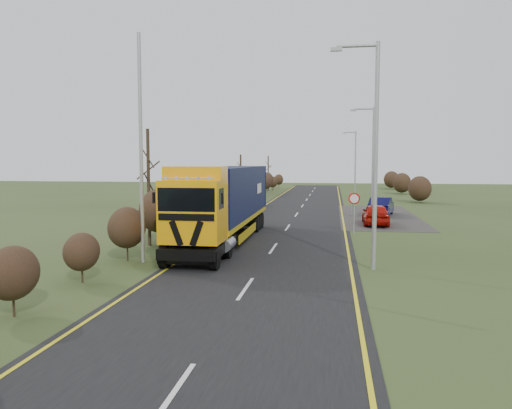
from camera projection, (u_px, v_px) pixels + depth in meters
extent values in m
plane|color=#2F411C|center=(262.00, 265.00, 21.11)|extent=(160.00, 160.00, 0.00)
cube|color=black|center=(285.00, 232.00, 30.95)|extent=(8.00, 120.00, 0.02)
cube|color=#2A2725|center=(378.00, 216.00, 39.81)|extent=(6.00, 18.00, 0.02)
cube|color=yellow|center=(226.00, 230.00, 31.52)|extent=(0.12, 116.00, 0.01)
cube|color=yellow|center=(345.00, 233.00, 30.39)|extent=(0.12, 116.00, 0.01)
cube|color=silver|center=(171.00, 396.00, 9.29)|extent=(0.12, 3.00, 0.01)
cube|color=silver|center=(246.00, 288.00, 17.17)|extent=(0.12, 3.00, 0.01)
cube|color=silver|center=(273.00, 248.00, 25.05)|extent=(0.12, 3.00, 0.01)
cube|color=silver|center=(288.00, 227.00, 32.92)|extent=(0.12, 3.00, 0.01)
cube|color=silver|center=(296.00, 215.00, 40.80)|extent=(0.12, 3.00, 0.01)
cube|color=silver|center=(302.00, 206.00, 48.67)|extent=(0.12, 3.00, 0.01)
cube|color=silver|center=(307.00, 200.00, 56.55)|extent=(0.12, 3.00, 0.01)
cube|color=silver|center=(310.00, 195.00, 64.43)|extent=(0.12, 3.00, 0.01)
cube|color=silver|center=(313.00, 191.00, 72.30)|extent=(0.12, 3.00, 0.01)
cube|color=silver|center=(315.00, 188.00, 80.18)|extent=(0.12, 3.00, 0.01)
ellipsoid|color=black|center=(12.00, 273.00, 14.04)|extent=(1.34, 1.74, 1.54)
ellipsoid|color=black|center=(82.00, 252.00, 17.99)|extent=(1.21, 1.57, 1.39)
ellipsoid|color=black|center=(127.00, 228.00, 21.90)|extent=(1.58, 2.06, 1.82)
ellipsoid|color=black|center=(159.00, 211.00, 25.80)|extent=(1.96, 2.55, 2.25)
ellipsoid|color=black|center=(181.00, 206.00, 29.76)|extent=(1.83, 2.38, 2.10)
ellipsoid|color=black|center=(200.00, 207.00, 33.72)|extent=(1.37, 1.78, 1.57)
ellipsoid|color=black|center=(213.00, 204.00, 37.69)|extent=(1.20, 1.56, 1.38)
ellipsoid|color=black|center=(226.00, 196.00, 41.58)|extent=(1.55, 2.02, 1.78)
ellipsoid|color=black|center=(233.00, 189.00, 45.51)|extent=(1.95, 2.53, 2.24)
ellipsoid|color=black|center=(243.00, 188.00, 49.42)|extent=(1.85, 2.41, 2.13)
ellipsoid|color=black|center=(248.00, 190.00, 53.43)|extent=(1.40, 1.81, 1.61)
ellipsoid|color=black|center=(256.00, 190.00, 57.35)|extent=(1.19, 1.55, 1.37)
ellipsoid|color=black|center=(258.00, 185.00, 61.30)|extent=(1.52, 1.97, 1.75)
ellipsoid|color=black|center=(265.00, 181.00, 65.16)|extent=(1.93, 2.51, 2.22)
ellipsoid|color=black|center=(267.00, 180.00, 69.15)|extent=(1.88, 2.44, 2.16)
ellipsoid|color=black|center=(273.00, 182.00, 73.07)|extent=(1.43, 1.85, 1.64)
ellipsoid|color=black|center=(273.00, 182.00, 77.09)|extent=(1.19, 1.55, 1.37)
ellipsoid|color=black|center=(279.00, 180.00, 80.94)|extent=(1.49, 1.93, 1.71)
cylinder|color=#332619|center=(149.00, 188.00, 25.78)|extent=(0.18, 0.18, 6.05)
cylinder|color=#332619|center=(241.00, 179.00, 51.42)|extent=(0.18, 0.18, 5.06)
cylinder|color=#332619|center=(268.00, 173.00, 73.07)|extent=(0.18, 0.18, 5.15)
cube|color=black|center=(200.00, 246.00, 21.80)|extent=(2.41, 4.58, 0.45)
cube|color=#F1A20A|center=(194.00, 211.00, 20.78)|extent=(2.50, 2.20, 2.58)
cube|color=black|center=(187.00, 258.00, 19.91)|extent=(2.48, 0.13, 0.55)
cube|color=black|center=(176.00, 233.00, 19.83)|extent=(0.60, 0.02, 1.07)
cube|color=black|center=(196.00, 234.00, 19.70)|extent=(0.60, 0.02, 1.07)
cube|color=black|center=(186.00, 200.00, 19.68)|extent=(2.33, 0.07, 0.94)
cube|color=black|center=(186.00, 217.00, 19.71)|extent=(2.28, 0.04, 0.28)
cube|color=#F1A20A|center=(196.00, 173.00, 20.99)|extent=(2.49, 1.41, 0.56)
cylinder|color=silver|center=(188.00, 178.00, 19.83)|extent=(2.18, 0.07, 0.06)
cube|color=black|center=(154.00, 198.00, 20.12)|extent=(0.08, 0.12, 0.45)
cube|color=black|center=(222.00, 198.00, 19.68)|extent=(0.08, 0.12, 0.45)
cylinder|color=gray|center=(177.00, 243.00, 22.37)|extent=(0.56, 1.29, 0.56)
cylinder|color=gray|center=(227.00, 244.00, 22.02)|extent=(0.56, 1.29, 0.56)
cube|color=#C2A40D|center=(230.00, 218.00, 28.11)|extent=(2.56, 12.52, 0.24)
cube|color=black|center=(230.00, 191.00, 27.98)|extent=(2.54, 12.13, 2.73)
cube|color=#0E123B|center=(248.00, 186.00, 33.96)|extent=(2.46, 0.08, 2.73)
cube|color=#0E123B|center=(202.00, 200.00, 22.00)|extent=(2.46, 0.08, 2.73)
cube|color=black|center=(242.00, 220.00, 31.87)|extent=(2.31, 3.59, 0.35)
cube|color=#C2A40D|center=(205.00, 231.00, 27.38)|extent=(0.08, 5.46, 0.45)
cube|color=#C2A40D|center=(248.00, 232.00, 27.01)|extent=(0.08, 5.46, 0.45)
cylinder|color=black|center=(165.00, 256.00, 20.42)|extent=(0.32, 1.03, 1.03)
cylinder|color=black|center=(214.00, 258.00, 20.10)|extent=(0.32, 1.03, 1.03)
cylinder|color=black|center=(183.00, 246.00, 22.86)|extent=(0.32, 1.03, 1.03)
cylinder|color=black|center=(227.00, 247.00, 22.54)|extent=(0.32, 1.03, 1.03)
cylinder|color=black|center=(223.00, 223.00, 31.17)|extent=(0.32, 1.03, 1.03)
cylinder|color=black|center=(256.00, 224.00, 30.85)|extent=(0.32, 1.03, 1.03)
cylinder|color=black|center=(226.00, 221.00, 32.14)|extent=(0.32, 1.03, 1.03)
cylinder|color=black|center=(258.00, 222.00, 31.82)|extent=(0.32, 1.03, 1.03)
cylinder|color=black|center=(230.00, 220.00, 33.12)|extent=(0.32, 1.03, 1.03)
cylinder|color=black|center=(261.00, 220.00, 32.80)|extent=(0.32, 1.03, 1.03)
imported|color=#AC1008|center=(376.00, 214.00, 34.34)|extent=(1.82, 4.35, 1.47)
imported|color=#0A0A39|center=(381.00, 206.00, 40.22)|extent=(2.49, 4.77, 1.50)
cylinder|color=#A0A3A5|center=(376.00, 158.00, 19.88)|extent=(0.18, 0.18, 9.07)
cylinder|color=#A0A3A5|center=(357.00, 46.00, 19.62)|extent=(1.61, 0.12, 0.12)
cube|color=#A0A3A5|center=(336.00, 49.00, 19.75)|extent=(0.45, 0.18, 0.14)
cylinder|color=#A0A3A5|center=(373.00, 164.00, 36.41)|extent=(0.18, 0.18, 8.32)
cylinder|color=#A0A3A5|center=(364.00, 109.00, 36.17)|extent=(1.48, 0.12, 0.12)
cube|color=#A0A3A5|center=(353.00, 110.00, 36.29)|extent=(0.42, 0.17, 0.13)
cylinder|color=#A0A3A5|center=(355.00, 163.00, 65.73)|extent=(0.18, 0.18, 8.30)
cylinder|color=#A0A3A5|center=(350.00, 132.00, 65.49)|extent=(1.48, 0.12, 0.12)
cube|color=#A0A3A5|center=(344.00, 133.00, 65.61)|extent=(0.41, 0.17, 0.13)
cylinder|color=#A0A3A5|center=(141.00, 150.00, 21.28)|extent=(0.16, 0.16, 9.77)
cylinder|color=#A0A3A5|center=(354.00, 216.00, 30.00)|extent=(0.08, 0.08, 2.15)
cylinder|color=red|center=(354.00, 199.00, 29.88)|extent=(0.69, 0.04, 0.69)
cylinder|color=white|center=(354.00, 199.00, 29.86)|extent=(0.52, 0.02, 0.52)
cylinder|color=#A0A3A5|center=(352.00, 207.00, 40.73)|extent=(0.08, 0.08, 1.26)
cube|color=yellow|center=(352.00, 199.00, 40.61)|extent=(0.64, 0.04, 0.64)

